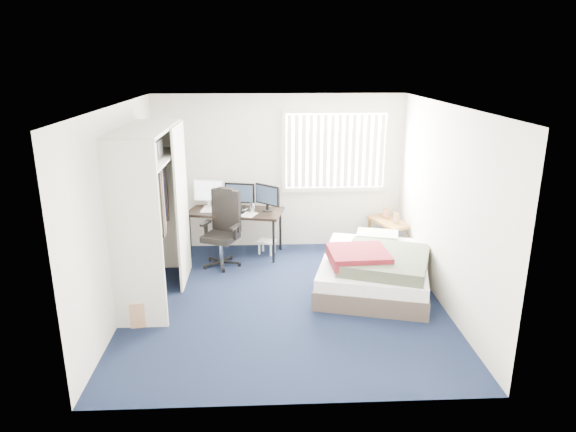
# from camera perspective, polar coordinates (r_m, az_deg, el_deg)

# --- Properties ---
(ground) EXTENTS (4.20, 4.20, 0.00)m
(ground) POSITION_cam_1_polar(r_m,az_deg,el_deg) (6.78, -0.35, -9.36)
(ground) COLOR black
(ground) RESTS_ON ground
(room_shell) EXTENTS (4.20, 4.20, 4.20)m
(room_shell) POSITION_cam_1_polar(r_m,az_deg,el_deg) (6.25, -0.37, 3.11)
(room_shell) COLOR silver
(room_shell) RESTS_ON ground
(window_assembly) EXTENTS (1.72, 0.09, 1.32)m
(window_assembly) POSITION_cam_1_polar(r_m,az_deg,el_deg) (8.31, 5.30, 7.19)
(window_assembly) COLOR white
(window_assembly) RESTS_ON ground
(closet) EXTENTS (0.64, 1.84, 2.22)m
(closet) POSITION_cam_1_polar(r_m,az_deg,el_deg) (6.70, -14.91, 2.09)
(closet) COLOR beige
(closet) RESTS_ON ground
(desk) EXTENTS (1.57, 0.98, 1.18)m
(desk) POSITION_cam_1_polar(r_m,az_deg,el_deg) (8.15, -5.81, 0.88)
(desk) COLOR black
(desk) RESTS_ON ground
(office_chair) EXTENTS (0.72, 0.72, 1.17)m
(office_chair) POSITION_cam_1_polar(r_m,az_deg,el_deg) (7.83, -7.23, -2.23)
(office_chair) COLOR black
(office_chair) RESTS_ON ground
(footstool) EXTENTS (0.34, 0.31, 0.22)m
(footstool) POSITION_cam_1_polar(r_m,az_deg,el_deg) (8.26, -2.38, -3.07)
(footstool) COLOR white
(footstool) RESTS_ON ground
(nightstand) EXTENTS (0.63, 0.86, 0.71)m
(nightstand) POSITION_cam_1_polar(r_m,az_deg,el_deg) (8.39, 11.20, -0.94)
(nightstand) COLOR brown
(nightstand) RESTS_ON ground
(bed) EXTENTS (1.86, 2.20, 0.63)m
(bed) POSITION_cam_1_polar(r_m,az_deg,el_deg) (7.16, 9.62, -5.75)
(bed) COLOR #453931
(bed) RESTS_ON ground
(pine_box) EXTENTS (0.46, 0.37, 0.31)m
(pine_box) POSITION_cam_1_polar(r_m,az_deg,el_deg) (6.45, -15.21, -9.95)
(pine_box) COLOR #9E734F
(pine_box) RESTS_ON ground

